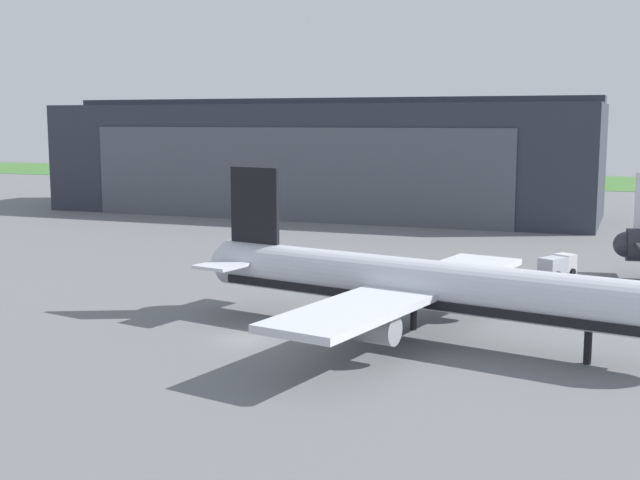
{
  "coord_description": "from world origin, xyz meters",
  "views": [
    {
      "loc": [
        28.17,
        -57.02,
        17.09
      ],
      "look_at": [
        -0.9,
        18.68,
        5.32
      ],
      "focal_mm": 46.55,
      "sensor_mm": 36.0,
      "label": 1
    }
  ],
  "objects": [
    {
      "name": "baggage_tug",
      "position": [
        20.37,
        36.62,
        1.26
      ],
      "size": [
        4.02,
        5.01,
        2.28
      ],
      "color": "silver",
      "rests_on": "ground_plane"
    },
    {
      "name": "maintenance_hangar",
      "position": [
        -26.84,
        86.25,
        10.04
      ],
      "size": [
        99.09,
        29.48,
        21.01
      ],
      "color": "#2D333D",
      "rests_on": "ground_plane"
    },
    {
      "name": "grass_field_strip",
      "position": [
        0.0,
        182.68,
        0.04
      ],
      "size": [
        440.0,
        56.0,
        0.08
      ],
      "primitive_type": "cube",
      "color": "#417233",
      "rests_on": "ground_plane"
    },
    {
      "name": "ground_plane",
      "position": [
        0.0,
        0.0,
        0.0
      ],
      "size": [
        440.0,
        440.0,
        0.0
      ],
      "primitive_type": "plane",
      "color": "slate"
    },
    {
      "name": "airliner_near_right",
      "position": [
        12.65,
        5.36,
        4.19
      ],
      "size": [
        41.16,
        34.58,
        13.0
      ],
      "color": "silver",
      "rests_on": "ground_plane"
    }
  ]
}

